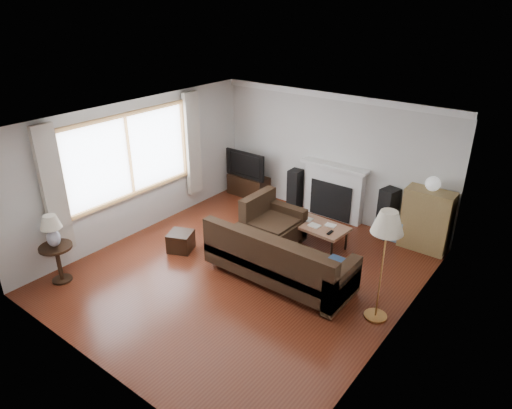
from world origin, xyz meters
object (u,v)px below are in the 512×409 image
Objects in this scene: tv_stand at (249,186)px; side_table at (59,263)px; coffee_table at (316,235)px; sectional_sofa at (279,257)px; bookshelf at (427,220)px; floor_lamp at (382,267)px.

side_table is (-0.25, -4.49, 0.08)m from tv_stand.
side_table is (-2.64, -3.43, 0.10)m from coffee_table.
tv_stand is 3.43m from sectional_sofa.
sectional_sofa is at bearing -82.03° from coffee_table.
bookshelf is 2.34m from floor_lamp.
bookshelf reaches higher than tv_stand.
coffee_table is 0.67× the size of floor_lamp.
tv_stand is 0.83× the size of bookshelf.
bookshelf is at bearing 38.62° from coffee_table.
tv_stand is 4.74m from floor_lamp.
sectional_sofa is (-1.48, -2.39, -0.14)m from bookshelf.
coffee_table is at bearing 93.94° from sectional_sofa.
coffee_table is at bearing -145.42° from bookshelf.
side_table reaches higher than coffee_table.
floor_lamp is at bearing -86.42° from bookshelf.
side_table is at bearing -153.27° from floor_lamp.
bookshelf is 1.01× the size of coffee_table.
bookshelf reaches higher than sectional_sofa.
sectional_sofa is 1.32m from coffee_table.
tv_stand is at bearing 86.79° from side_table.
tv_stand is at bearing 160.14° from coffee_table.
bookshelf is 1.79× the size of side_table.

